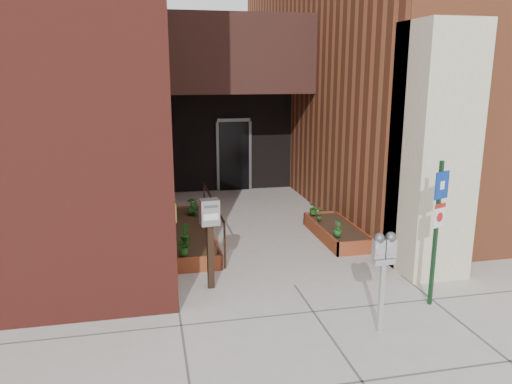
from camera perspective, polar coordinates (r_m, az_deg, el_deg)
ground at (r=8.72m, az=4.43°, el=-10.57°), size 80.00×80.00×0.00m
architecture at (r=14.73m, az=-4.02°, el=19.09°), size 20.00×14.60×10.00m
planter_left at (r=10.89m, az=-7.54°, el=-4.88°), size 0.90×3.60×0.30m
planter_right at (r=11.11m, az=9.14°, el=-4.57°), size 0.80×2.20×0.30m
handrail at (r=10.72m, az=-4.96°, el=-1.69°), size 0.04×3.34×0.90m
parking_meter at (r=7.05m, az=14.40°, el=-7.06°), size 0.33×0.16×1.46m
sign_post at (r=8.01m, az=20.07°, el=-2.86°), size 0.29×0.14×2.29m
payment_dropbox at (r=8.25m, az=-5.31°, el=-3.75°), size 0.33×0.26×1.54m
shrub_left_a at (r=9.26m, az=-8.25°, el=-6.07°), size 0.42×0.42×0.34m
shrub_left_b at (r=9.82m, az=-8.19°, el=-4.76°), size 0.25×0.25×0.39m
shrub_left_c at (r=11.83m, az=-7.37°, el=-1.55°), size 0.26×0.26×0.39m
shrub_left_d at (r=11.68m, az=-6.99°, el=-1.87°), size 0.25×0.25×0.34m
shrub_right_a at (r=10.29m, az=9.34°, el=-4.15°), size 0.25×0.25×0.32m
shrub_right_b at (r=11.27m, az=7.32°, el=-2.49°), size 0.24×0.24×0.32m
shrub_right_c at (r=11.75m, az=6.60°, el=-1.84°), size 0.36×0.36×0.31m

